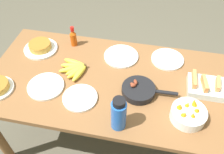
# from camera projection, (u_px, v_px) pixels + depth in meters

# --- Properties ---
(ground_plane) EXTENTS (14.00, 14.00, 0.00)m
(ground_plane) POSITION_uv_depth(u_px,v_px,m) (112.00, 136.00, 2.19)
(ground_plane) COLOR #565142
(dining_table) EXTENTS (1.73, 0.86, 0.77)m
(dining_table) POSITION_uv_depth(u_px,v_px,m) (112.00, 90.00, 1.70)
(dining_table) COLOR brown
(dining_table) RESTS_ON ground_plane
(banana_bunch) EXTENTS (0.20, 0.22, 0.04)m
(banana_bunch) POSITION_uv_depth(u_px,v_px,m) (76.00, 68.00, 1.67)
(banana_bunch) COLOR yellow
(banana_bunch) RESTS_ON dining_table
(melon_tray) EXTENTS (0.28, 0.18, 0.10)m
(melon_tray) POSITION_uv_depth(u_px,v_px,m) (209.00, 87.00, 1.53)
(melon_tray) COLOR silver
(melon_tray) RESTS_ON dining_table
(skillet) EXTENTS (0.36, 0.22, 0.08)m
(skillet) POSITION_uv_depth(u_px,v_px,m) (139.00, 90.00, 1.52)
(skillet) COLOR black
(skillet) RESTS_ON dining_table
(frittata_plate_center) EXTENTS (0.26, 0.26, 0.06)m
(frittata_plate_center) POSITION_uv_depth(u_px,v_px,m) (40.00, 47.00, 1.82)
(frittata_plate_center) COLOR white
(frittata_plate_center) RESTS_ON dining_table
(empty_plate_near_front) EXTENTS (0.24, 0.24, 0.02)m
(empty_plate_near_front) POSITION_uv_depth(u_px,v_px,m) (167.00, 59.00, 1.75)
(empty_plate_near_front) COLOR white
(empty_plate_near_front) RESTS_ON dining_table
(empty_plate_far_left) EXTENTS (0.24, 0.24, 0.02)m
(empty_plate_far_left) POSITION_uv_depth(u_px,v_px,m) (46.00, 86.00, 1.57)
(empty_plate_far_left) COLOR white
(empty_plate_far_left) RESTS_ON dining_table
(empty_plate_far_right) EXTENTS (0.22, 0.22, 0.02)m
(empty_plate_far_right) POSITION_uv_depth(u_px,v_px,m) (80.00, 98.00, 1.51)
(empty_plate_far_right) COLOR white
(empty_plate_far_right) RESTS_ON dining_table
(empty_plate_mid_edge) EXTENTS (0.26, 0.26, 0.02)m
(empty_plate_mid_edge) POSITION_uv_depth(u_px,v_px,m) (121.00, 56.00, 1.78)
(empty_plate_mid_edge) COLOR white
(empty_plate_mid_edge) RESTS_ON dining_table
(fruit_bowl_mango) EXTENTS (0.21, 0.21, 0.12)m
(fruit_bowl_mango) POSITION_uv_depth(u_px,v_px,m) (188.00, 114.00, 1.38)
(fruit_bowl_mango) COLOR white
(fruit_bowl_mango) RESTS_ON dining_table
(water_bottle) EXTENTS (0.09, 0.09, 0.23)m
(water_bottle) POSITION_uv_depth(u_px,v_px,m) (119.00, 114.00, 1.30)
(water_bottle) COLOR blue
(water_bottle) RESTS_ON dining_table
(hot_sauce_bottle) EXTENTS (0.05, 0.05, 0.17)m
(hot_sauce_bottle) POSITION_uv_depth(u_px,v_px,m) (73.00, 37.00, 1.83)
(hot_sauce_bottle) COLOR #C64C0F
(hot_sauce_bottle) RESTS_ON dining_table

